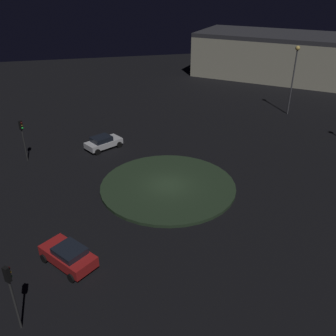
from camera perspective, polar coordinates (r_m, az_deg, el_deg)
The scene contains 8 objects.
ground_plane at distance 33.32m, azimuth -0.00°, elevation -2.99°, with size 119.55×119.55×0.00m, color black.
roundabout_island at distance 33.25m, azimuth -0.00°, elevation -2.79°, with size 12.16×12.16×0.26m, color #263823.
car_white at distance 40.98m, azimuth -10.02°, elevation 3.96°, with size 3.53×4.32×1.45m.
car_red at distance 25.64m, azimuth -15.16°, elevation -12.90°, with size 4.23×3.90×1.46m.
traffic_light_northeast at distance 39.51m, azimuth -21.61°, elevation 5.07°, with size 0.37×0.40×4.32m.
traffic_light_northwest at distance 21.21m, azimuth -23.19°, elevation -16.42°, with size 0.39×0.38×4.31m.
streetlamp_southeast at distance 52.09m, azimuth 19.00°, elevation 14.38°, with size 0.60×0.60×9.03m.
store_building at distance 72.40m, azimuth 21.12°, elevation 15.59°, with size 35.49×39.73×7.67m.
Camera 1 is at (-27.89, 6.26, 17.12)m, focal length 39.37 mm.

